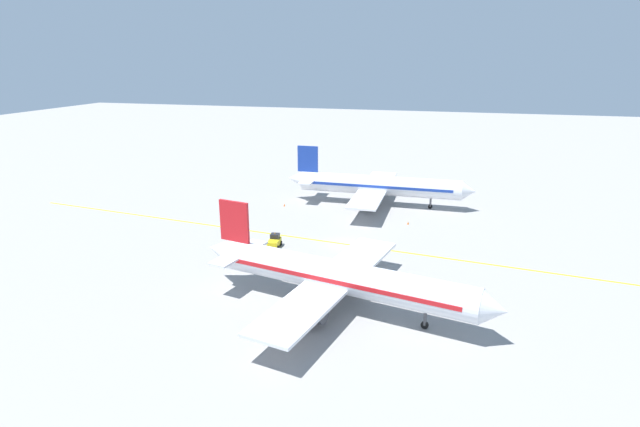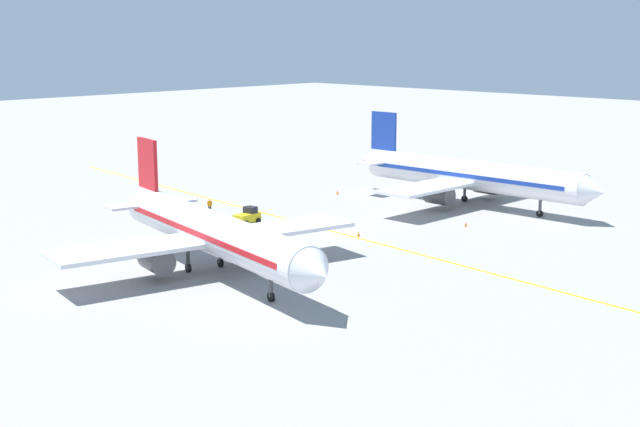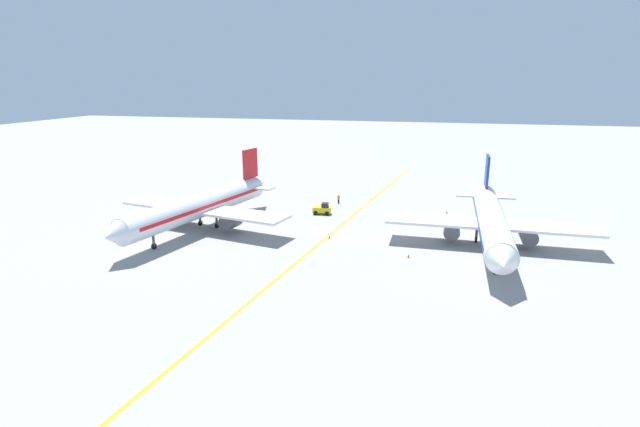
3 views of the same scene
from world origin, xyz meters
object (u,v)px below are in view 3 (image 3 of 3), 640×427
(airplane_adjacent_stand, at_px, (201,206))
(baggage_tug_white, at_px, (322,209))
(ground_crew_worker, at_px, (339,199))
(traffic_cone_by_wingtip, at_px, (408,256))
(traffic_cone_mid_apron, at_px, (447,212))
(traffic_cone_near_nose, at_px, (329,237))
(airplane_at_gate, at_px, (491,221))

(airplane_adjacent_stand, xyz_separation_m, baggage_tug_white, (-15.62, -13.13, -2.81))
(ground_crew_worker, bearing_deg, traffic_cone_by_wingtip, 119.64)
(ground_crew_worker, bearing_deg, traffic_cone_mid_apron, 172.88)
(traffic_cone_near_nose, distance_m, traffic_cone_by_wingtip, 12.80)
(ground_crew_worker, bearing_deg, traffic_cone_near_nose, 98.52)
(ground_crew_worker, relative_size, traffic_cone_near_nose, 3.05)
(airplane_at_gate, bearing_deg, ground_crew_worker, -37.11)
(baggage_tug_white, distance_m, ground_crew_worker, 8.05)
(ground_crew_worker, bearing_deg, baggage_tug_white, 82.26)
(traffic_cone_mid_apron, xyz_separation_m, traffic_cone_by_wingtip, (4.62, 23.52, 0.00))
(ground_crew_worker, height_order, traffic_cone_near_nose, ground_crew_worker)
(airplane_at_gate, bearing_deg, baggage_tug_white, -22.78)
(airplane_at_gate, height_order, traffic_cone_by_wingtip, airplane_at_gate)
(ground_crew_worker, height_order, traffic_cone_by_wingtip, ground_crew_worker)
(airplane_at_gate, bearing_deg, traffic_cone_mid_apron, -71.09)
(airplane_adjacent_stand, height_order, traffic_cone_near_nose, airplane_adjacent_stand)
(ground_crew_worker, distance_m, traffic_cone_near_nose, 20.90)
(ground_crew_worker, xyz_separation_m, traffic_cone_near_nose, (-3.10, 20.66, -0.63))
(baggage_tug_white, relative_size, traffic_cone_mid_apron, 5.70)
(airplane_adjacent_stand, height_order, traffic_cone_mid_apron, airplane_adjacent_stand)
(traffic_cone_near_nose, distance_m, traffic_cone_mid_apron, 24.45)
(airplane_at_gate, xyz_separation_m, traffic_cone_near_nose, (21.94, 1.72, -3.43))
(traffic_cone_mid_apron, bearing_deg, baggage_tug_white, 15.19)
(traffic_cone_by_wingtip, bearing_deg, airplane_at_gate, -145.75)
(traffic_cone_mid_apron, bearing_deg, airplane_at_gate, 108.91)
(airplane_adjacent_stand, relative_size, traffic_cone_near_nose, 64.20)
(airplane_adjacent_stand, xyz_separation_m, traffic_cone_by_wingtip, (-31.47, 4.83, -3.43))
(airplane_at_gate, distance_m, ground_crew_worker, 31.52)
(baggage_tug_white, xyz_separation_m, ground_crew_worker, (-1.08, -7.98, 0.01))
(baggage_tug_white, relative_size, traffic_cone_by_wingtip, 5.70)
(airplane_adjacent_stand, relative_size, baggage_tug_white, 11.26)
(traffic_cone_mid_apron, bearing_deg, ground_crew_worker, -7.12)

